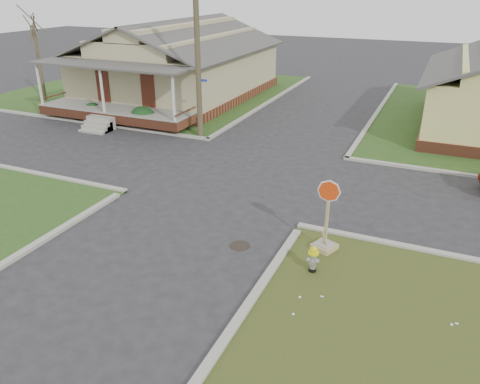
% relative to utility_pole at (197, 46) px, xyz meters
% --- Properties ---
extents(ground, '(120.00, 120.00, 0.00)m').
position_rel_utility_pole_xyz_m(ground, '(4.20, -8.90, -4.66)').
color(ground, '#272629').
rests_on(ground, ground).
extents(verge_far_left, '(19.00, 19.00, 0.05)m').
position_rel_utility_pole_xyz_m(verge_far_left, '(-8.80, 9.10, -4.64)').
color(verge_far_left, '#254C1B').
rests_on(verge_far_left, ground).
extents(curbs, '(80.00, 40.00, 0.12)m').
position_rel_utility_pole_xyz_m(curbs, '(4.20, -3.90, -4.66)').
color(curbs, '#9F9D90').
rests_on(curbs, ground).
extents(manhole, '(0.64, 0.64, 0.01)m').
position_rel_utility_pole_xyz_m(manhole, '(6.40, -9.40, -4.66)').
color(manhole, black).
rests_on(manhole, ground).
extents(corner_house, '(10.10, 15.50, 5.30)m').
position_rel_utility_pole_xyz_m(corner_house, '(-5.80, 7.78, -2.38)').
color(corner_house, brown).
rests_on(corner_house, ground).
extents(utility_pole, '(1.80, 0.28, 9.00)m').
position_rel_utility_pole_xyz_m(utility_pole, '(0.00, 0.00, 0.00)').
color(utility_pole, '#3C3222').
rests_on(utility_pole, ground).
extents(tree_far_left, '(0.22, 0.22, 4.90)m').
position_rel_utility_pole_xyz_m(tree_far_left, '(-13.80, 3.10, -2.16)').
color(tree_far_left, '#3C3222').
rests_on(tree_far_left, verge_far_left).
extents(fire_hydrant, '(0.30, 0.30, 0.80)m').
position_rel_utility_pole_xyz_m(fire_hydrant, '(8.86, -9.93, -4.18)').
color(fire_hydrant, black).
rests_on(fire_hydrant, ground).
extents(stop_sign, '(0.65, 0.63, 2.29)m').
position_rel_utility_pole_xyz_m(stop_sign, '(8.87, -8.60, -4.12)').
color(stop_sign, tan).
rests_on(stop_sign, ground).
extents(hedge_left, '(1.28, 1.05, 0.97)m').
position_rel_utility_pole_xyz_m(hedge_left, '(-7.61, 0.66, -4.12)').
color(hedge_left, black).
rests_on(hedge_left, verge_far_left).
extents(hedge_right, '(1.48, 1.21, 1.13)m').
position_rel_utility_pole_xyz_m(hedge_right, '(-3.83, 0.35, -4.05)').
color(hedge_right, black).
rests_on(hedge_right, verge_far_left).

